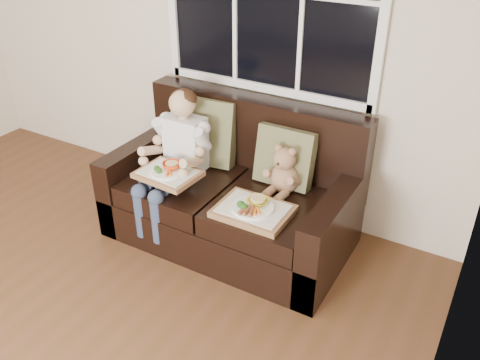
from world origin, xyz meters
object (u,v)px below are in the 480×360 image
Objects in this scene: tray_left at (168,173)px; tray_right at (253,210)px; loveseat at (234,198)px; teddy_bear at (284,173)px; child at (177,149)px.

tray_right is (0.65, 0.01, -0.09)m from tray_left.
loveseat reaches higher than tray_left.
teddy_bear is at bearing 82.65° from tray_right.
teddy_bear is 0.75× the size of tray_right.
tray_right is (-0.04, -0.35, -0.11)m from teddy_bear.
loveseat reaches higher than teddy_bear.
tray_left is 0.66m from tray_right.
teddy_bear reaches higher than tray_left.
loveseat is 1.81× the size of child.
child is at bearing -162.25° from teddy_bear.
loveseat is at bearing 136.81° from tray_right.
teddy_bear is at bearing 7.75° from loveseat.
child is (-0.39, -0.12, 0.35)m from loveseat.
child reaches higher than loveseat.
tray_right is at bearing -92.36° from teddy_bear.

